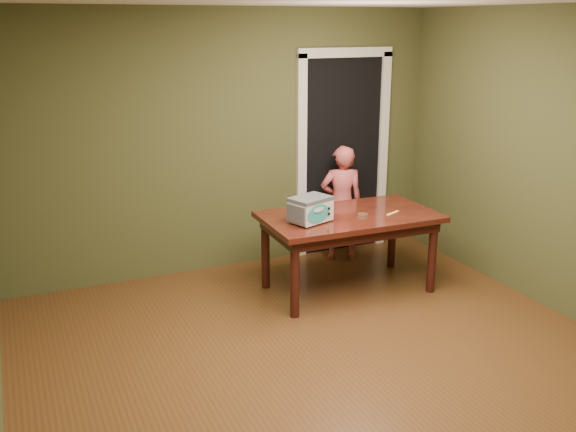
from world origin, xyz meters
The scene contains 8 objects.
floor centered at (0.00, 0.00, 0.00)m, with size 5.00×5.00×0.00m, color #573518.
room_shell centered at (0.00, 0.00, 1.71)m, with size 4.52×5.02×2.61m.
doorway centered at (1.30, 2.78, 1.06)m, with size 1.10×0.66×2.25m.
dining_table centered at (0.80, 1.42, 0.65)m, with size 1.62×0.93×0.75m.
toy_oven centered at (0.36, 1.35, 0.88)m, with size 0.43×0.35×0.23m.
baking_pan centered at (0.88, 1.33, 0.76)m, with size 0.10×0.10×0.02m.
spatula centered at (1.18, 1.28, 0.75)m, with size 0.18×0.03×0.01m, color #FFE76E.
child centered at (1.15, 2.20, 0.62)m, with size 0.45×0.30×1.23m, color #C14F53.
Camera 1 is at (-2.03, -3.52, 2.45)m, focal length 40.00 mm.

